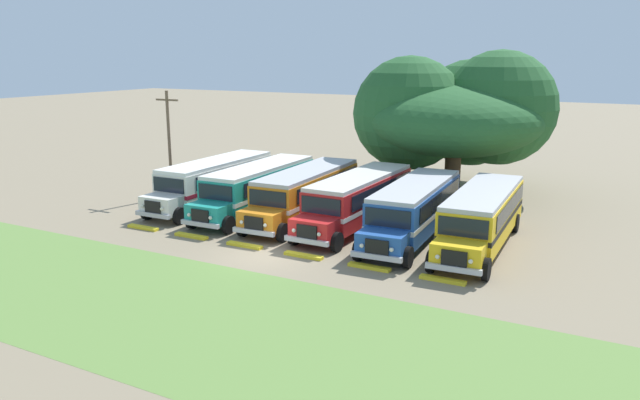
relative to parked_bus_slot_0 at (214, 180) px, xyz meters
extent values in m
plane|color=#84755B|center=(8.61, -7.28, -1.58)|extent=(220.00, 220.00, 0.00)
cube|color=olive|center=(8.61, -14.24, -1.58)|extent=(80.00, 9.71, 0.01)
cube|color=silver|center=(-0.01, 0.31, -0.03)|extent=(2.67, 9.24, 2.10)
cube|color=maroon|center=(-0.01, 0.31, -0.20)|extent=(2.70, 9.27, 0.24)
cube|color=black|center=(1.26, 0.63, 0.47)|extent=(0.19, 8.00, 0.80)
cube|color=black|center=(-1.28, 0.58, 0.47)|extent=(0.19, 8.00, 0.80)
cube|color=silver|center=(-0.01, 0.31, 1.13)|extent=(2.59, 9.14, 0.22)
cube|color=silver|center=(0.09, -4.99, -0.56)|extent=(2.23, 1.44, 1.05)
cube|color=black|center=(0.11, -5.73, -0.53)|extent=(1.10, 0.12, 0.70)
cube|color=#B7B7BC|center=(0.11, -5.77, -0.96)|extent=(2.40, 0.24, 0.24)
cube|color=black|center=(0.08, -4.32, 0.47)|extent=(2.20, 0.10, 0.84)
cube|color=maroon|center=(-0.09, 4.93, -0.14)|extent=(0.90, 0.08, 1.30)
sphere|color=#EAE5C6|center=(0.81, -5.77, -0.53)|extent=(0.20, 0.20, 0.20)
sphere|color=#EAE5C6|center=(-0.59, -5.79, -0.53)|extent=(0.20, 0.20, 0.20)
cylinder|color=black|center=(1.29, -4.87, -1.08)|extent=(0.30, 1.01, 1.00)
cylinder|color=black|center=(-1.11, -4.91, -1.08)|extent=(0.30, 1.01, 1.00)
cylinder|color=black|center=(1.14, 3.33, -1.08)|extent=(0.30, 1.01, 1.00)
cylinder|color=black|center=(-1.26, 3.28, -1.08)|extent=(0.30, 1.01, 1.00)
cube|color=teal|center=(3.50, 0.06, -0.03)|extent=(2.76, 9.27, 2.10)
cube|color=white|center=(3.50, 0.06, -0.20)|extent=(2.79, 9.29, 0.24)
cube|color=black|center=(4.76, 0.39, 0.47)|extent=(0.27, 8.00, 0.80)
cube|color=black|center=(2.22, 0.32, 0.47)|extent=(0.27, 8.00, 0.80)
cube|color=silver|center=(3.50, 0.06, 1.13)|extent=(2.68, 9.17, 0.22)
cube|color=teal|center=(3.65, -5.24, -0.56)|extent=(2.24, 1.46, 1.05)
cube|color=black|center=(3.67, -5.98, -0.53)|extent=(1.10, 0.13, 0.70)
cube|color=#B7B7BC|center=(3.67, -6.02, -0.96)|extent=(2.40, 0.27, 0.24)
cube|color=black|center=(3.63, -4.57, 0.47)|extent=(2.20, 0.12, 0.84)
cube|color=white|center=(3.36, 4.68, -0.14)|extent=(0.90, 0.09, 1.30)
sphere|color=#EAE5C6|center=(4.37, -6.01, -0.53)|extent=(0.20, 0.20, 0.20)
sphere|color=#EAE5C6|center=(2.97, -6.05, -0.53)|extent=(0.20, 0.20, 0.20)
cylinder|color=black|center=(4.84, -5.11, -1.08)|extent=(0.31, 1.01, 1.00)
cylinder|color=black|center=(2.45, -5.17, -1.08)|extent=(0.31, 1.01, 1.00)
cylinder|color=black|center=(4.61, 3.09, -1.08)|extent=(0.31, 1.01, 1.00)
cylinder|color=black|center=(2.21, 3.02, -1.08)|extent=(0.31, 1.01, 1.00)
cube|color=orange|center=(6.74, 0.18, -0.03)|extent=(2.91, 9.30, 2.10)
cube|color=white|center=(6.74, 0.18, -0.20)|extent=(2.94, 9.32, 0.24)
cube|color=black|center=(7.99, 0.54, 0.47)|extent=(0.40, 7.99, 0.80)
cube|color=black|center=(5.46, 0.42, 0.47)|extent=(0.40, 7.99, 0.80)
cube|color=#B2B2B7|center=(6.74, 0.18, 1.13)|extent=(2.82, 9.20, 0.22)
cube|color=orange|center=(6.98, -5.11, -0.56)|extent=(2.26, 1.50, 1.05)
cube|color=black|center=(7.01, -5.85, -0.53)|extent=(1.10, 0.15, 0.70)
cube|color=#B7B7BC|center=(7.01, -5.89, -0.96)|extent=(2.41, 0.31, 0.24)
cube|color=black|center=(6.95, -4.45, 0.47)|extent=(2.20, 0.16, 0.84)
cube|color=white|center=(6.53, 4.80, -0.14)|extent=(0.90, 0.10, 1.30)
sphere|color=#EAE5C6|center=(7.71, -5.87, -0.53)|extent=(0.20, 0.20, 0.20)
sphere|color=#EAE5C6|center=(6.31, -5.93, -0.53)|extent=(0.20, 0.20, 0.20)
cylinder|color=black|center=(8.17, -4.96, -1.08)|extent=(0.32, 1.01, 1.00)
cylinder|color=black|center=(5.77, -5.07, -1.08)|extent=(0.32, 1.01, 1.00)
cylinder|color=black|center=(7.80, 3.23, -1.08)|extent=(0.32, 1.01, 1.00)
cylinder|color=black|center=(5.41, 3.12, -1.08)|extent=(0.32, 1.01, 1.00)
cube|color=red|center=(10.18, 0.11, -0.03)|extent=(2.56, 9.22, 2.10)
cube|color=white|center=(10.18, 0.11, -0.20)|extent=(2.59, 9.24, 0.24)
cube|color=black|center=(11.45, 0.40, 0.47)|extent=(0.09, 8.00, 0.80)
cube|color=black|center=(8.91, 0.41, 0.47)|extent=(0.09, 8.00, 0.80)
cube|color=beige|center=(10.18, 0.11, 1.13)|extent=(2.48, 9.12, 0.22)
cube|color=red|center=(10.15, -5.19, -0.56)|extent=(2.21, 1.41, 1.05)
cube|color=black|center=(10.14, -5.93, -0.53)|extent=(1.10, 0.11, 0.70)
cube|color=#B7B7BC|center=(10.14, -5.97, -0.96)|extent=(2.40, 0.22, 0.24)
cube|color=black|center=(10.15, -4.52, 0.47)|extent=(2.20, 0.07, 0.84)
cube|color=white|center=(10.21, 4.73, -0.14)|extent=(0.90, 0.07, 1.30)
sphere|color=#EAE5C6|center=(10.84, -5.99, -0.53)|extent=(0.20, 0.20, 0.20)
sphere|color=#EAE5C6|center=(9.44, -5.98, -0.53)|extent=(0.20, 0.20, 0.20)
cylinder|color=black|center=(11.35, -5.10, -1.08)|extent=(0.29, 1.00, 1.00)
cylinder|color=black|center=(8.95, -5.09, -1.08)|extent=(0.29, 1.00, 1.00)
cylinder|color=black|center=(11.40, 3.10, -1.08)|extent=(0.29, 1.00, 1.00)
cylinder|color=black|center=(9.00, 3.11, -1.08)|extent=(0.29, 1.00, 1.00)
cube|color=#23519E|center=(13.70, -0.52, -0.03)|extent=(3.05, 9.33, 2.10)
cube|color=silver|center=(13.70, -0.52, -0.20)|extent=(3.08, 9.36, 0.24)
cube|color=black|center=(14.95, -0.14, 0.47)|extent=(0.52, 7.99, 0.80)
cube|color=black|center=(12.41, -0.29, 0.47)|extent=(0.52, 7.99, 0.80)
cube|color=#B2B2B7|center=(13.70, -0.52, 1.13)|extent=(2.97, 9.23, 0.22)
cube|color=#23519E|center=(14.02, -5.81, -0.56)|extent=(2.28, 1.53, 1.05)
cube|color=black|center=(14.06, -6.54, -0.53)|extent=(1.10, 0.17, 0.70)
cube|color=#B7B7BC|center=(14.06, -6.58, -0.96)|extent=(2.41, 0.34, 0.24)
cube|color=black|center=(13.98, -5.14, 0.47)|extent=(2.20, 0.19, 0.84)
cube|color=silver|center=(13.42, 4.10, -0.14)|extent=(0.90, 0.11, 1.30)
sphere|color=#EAE5C6|center=(14.76, -6.55, -0.53)|extent=(0.20, 0.20, 0.20)
sphere|color=#EAE5C6|center=(13.37, -6.64, -0.53)|extent=(0.20, 0.20, 0.20)
cylinder|color=black|center=(15.21, -5.63, -1.08)|extent=(0.34, 1.02, 1.00)
cylinder|color=black|center=(12.81, -5.78, -1.08)|extent=(0.34, 1.02, 1.00)
cylinder|color=black|center=(14.71, 2.55, -1.08)|extent=(0.34, 1.02, 1.00)
cylinder|color=black|center=(12.32, 2.41, -1.08)|extent=(0.34, 1.02, 1.00)
cube|color=yellow|center=(17.23, -0.43, -0.03)|extent=(2.96, 9.31, 2.10)
cube|color=black|center=(17.23, -0.43, -0.20)|extent=(2.99, 9.34, 0.24)
cube|color=black|center=(18.49, -0.07, 0.47)|extent=(0.44, 7.99, 0.80)
cube|color=black|center=(15.95, -0.20, 0.47)|extent=(0.44, 7.99, 0.80)
cube|color=#B2B2B7|center=(17.23, -0.43, 1.13)|extent=(2.88, 9.21, 0.22)
cube|color=yellow|center=(17.50, -5.73, -0.56)|extent=(2.27, 1.51, 1.05)
cube|color=black|center=(17.54, -6.47, -0.53)|extent=(1.10, 0.16, 0.70)
cube|color=#B7B7BC|center=(17.54, -6.51, -0.96)|extent=(2.41, 0.32, 0.24)
cube|color=black|center=(17.47, -5.06, 0.47)|extent=(2.20, 0.17, 0.84)
cube|color=black|center=(17.00, 4.18, -0.14)|extent=(0.90, 0.11, 1.30)
sphere|color=#EAE5C6|center=(18.24, -6.48, -0.53)|extent=(0.20, 0.20, 0.20)
sphere|color=#EAE5C6|center=(16.84, -6.55, -0.53)|extent=(0.20, 0.20, 0.20)
cylinder|color=black|center=(18.69, -5.57, -1.08)|extent=(0.33, 1.01, 1.00)
cylinder|color=black|center=(16.30, -5.69, -1.08)|extent=(0.33, 1.01, 1.00)
cylinder|color=black|center=(18.28, 2.62, -1.08)|extent=(0.33, 1.01, 1.00)
cylinder|color=black|center=(15.88, 2.50, -1.08)|extent=(0.33, 1.01, 1.00)
cube|color=yellow|center=(0.09, -6.55, -1.51)|extent=(2.00, 0.36, 0.15)
cube|color=yellow|center=(3.50, -6.55, -1.51)|extent=(2.00, 0.36, 0.15)
cube|color=yellow|center=(6.90, -6.55, -1.51)|extent=(2.00, 0.36, 0.15)
cube|color=yellow|center=(10.31, -6.55, -1.51)|extent=(2.00, 0.36, 0.15)
cube|color=yellow|center=(13.72, -6.55, -1.51)|extent=(2.00, 0.36, 0.15)
cube|color=yellow|center=(17.12, -6.55, -1.51)|extent=(2.00, 0.36, 0.15)
cylinder|color=brown|center=(12.50, 10.12, 0.07)|extent=(1.09, 1.09, 3.30)
ellipsoid|color=#235628|center=(12.50, 10.12, 3.54)|extent=(11.85, 12.51, 4.84)
sphere|color=#235628|center=(15.14, 11.24, 4.36)|extent=(7.58, 7.58, 7.58)
sphere|color=#235628|center=(9.59, 9.22, 3.91)|extent=(7.70, 7.70, 7.70)
sphere|color=#235628|center=(12.50, 14.20, 3.67)|extent=(7.68, 7.68, 7.68)
cylinder|color=brown|center=(-3.92, 0.36, 1.96)|extent=(0.20, 0.20, 7.08)
cube|color=brown|center=(-3.92, 0.36, 4.90)|extent=(1.80, 0.12, 0.12)
camera|label=1|loc=(24.29, -30.78, 7.82)|focal=34.72mm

